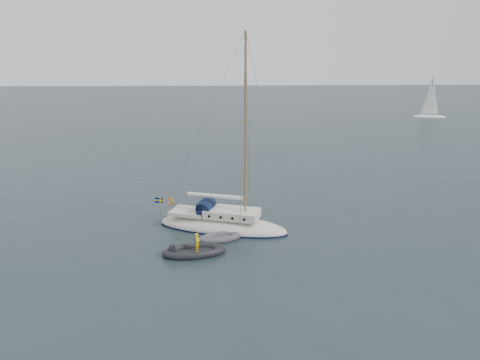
{
  "coord_description": "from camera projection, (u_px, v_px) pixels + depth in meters",
  "views": [
    {
      "loc": [
        -2.59,
        -26.99,
        11.16
      ],
      "look_at": [
        -1.2,
        0.0,
        3.89
      ],
      "focal_mm": 35.0,
      "sensor_mm": 36.0,
      "label": 1
    }
  ],
  "objects": [
    {
      "name": "rib",
      "position": [
        194.0,
        251.0,
        26.92
      ],
      "size": [
        3.72,
        1.69,
        1.32
      ],
      "rotation": [
        0.0,
        0.0,
        0.17
      ],
      "color": "black",
      "rests_on": "ground"
    },
    {
      "name": "ground",
      "position": [
        259.0,
        240.0,
        29.06
      ],
      "size": [
        300.0,
        300.0,
        0.0
      ],
      "primitive_type": "plane",
      "color": "black",
      "rests_on": "ground"
    },
    {
      "name": "dinghy",
      "position": [
        220.0,
        238.0,
        28.99
      ],
      "size": [
        2.79,
        1.26,
        0.4
      ],
      "rotation": [
        0.0,
        0.0,
        0.33
      ],
      "color": "#54535A",
      "rests_on": "ground"
    },
    {
      "name": "distant_yacht_b",
      "position": [
        431.0,
        99.0,
        84.82
      ],
      "size": [
        5.91,
        3.15,
        7.84
      ],
      "rotation": [
        0.0,
        0.0,
        -0.2
      ],
      "color": "silver",
      "rests_on": "ground"
    },
    {
      "name": "sailboat",
      "position": [
        222.0,
        215.0,
        30.68
      ],
      "size": [
        9.19,
        2.76,
        13.09
      ],
      "rotation": [
        0.0,
        0.0,
        -0.32
      ],
      "color": "beige",
      "rests_on": "ground"
    }
  ]
}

